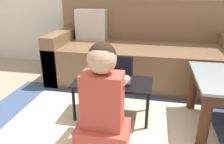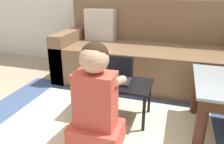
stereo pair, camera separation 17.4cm
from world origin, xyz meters
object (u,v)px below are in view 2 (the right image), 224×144
Objects in this scene: laptop at (117,77)px; person_seated at (96,102)px; couch at (148,55)px; computer_mouse at (94,78)px; laptop_desk at (112,86)px.

person_seated reaches higher than laptop.
laptop is 0.31× the size of person_seated.
couch is 2.78× the size of person_seated.
laptop is 2.44× the size of computer_mouse.
laptop is (0.04, 0.03, 0.07)m from laptop_desk.
laptop is at bearing 39.67° from laptop_desk.
couch is 1.25m from person_seated.
person_seated reaches higher than computer_mouse.
laptop_desk is at bearing 10.45° from computer_mouse.
couch is at bearing 83.39° from person_seated.
couch reaches higher than laptop_desk.
laptop_desk is at bearing -99.93° from couch.
couch is 21.88× the size of computer_mouse.
laptop_desk is 0.37m from person_seated.
couch is 0.88m from laptop_desk.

